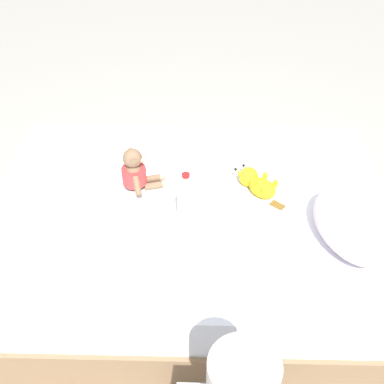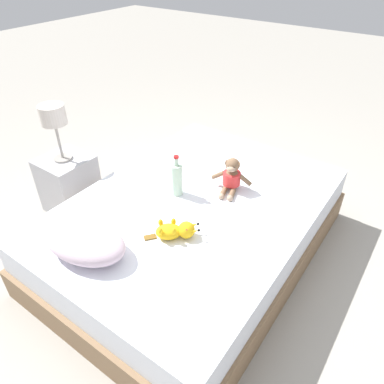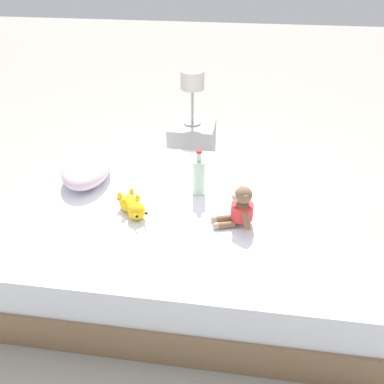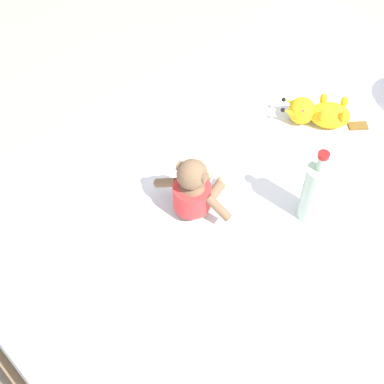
# 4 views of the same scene
# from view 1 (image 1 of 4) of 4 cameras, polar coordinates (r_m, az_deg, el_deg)

# --- Properties ---
(ground_plane) EXTENTS (16.00, 16.00, 0.00)m
(ground_plane) POSITION_cam_1_polar(r_m,az_deg,el_deg) (2.60, -0.20, -8.69)
(ground_plane) COLOR #9E998E
(bed) EXTENTS (1.46, 2.04, 0.45)m
(bed) POSITION_cam_1_polar(r_m,az_deg,el_deg) (2.44, -0.21, -5.27)
(bed) COLOR #846647
(bed) RESTS_ON ground_plane
(pillow) EXTENTS (0.54, 0.38, 0.16)m
(pillow) POSITION_cam_1_polar(r_m,az_deg,el_deg) (2.17, 19.01, -3.77)
(pillow) COLOR silver
(pillow) RESTS_ON bed
(plush_monkey) EXTENTS (0.28, 0.24, 0.24)m
(plush_monkey) POSITION_cam_1_polar(r_m,az_deg,el_deg) (2.33, -6.92, 2.43)
(plush_monkey) COLOR brown
(plush_monkey) RESTS_ON bed
(plush_yellow_creature) EXTENTS (0.29, 0.25, 0.10)m
(plush_yellow_creature) POSITION_cam_1_polar(r_m,az_deg,el_deg) (2.35, 7.97, 1.14)
(plush_yellow_creature) COLOR yellow
(plush_yellow_creature) RESTS_ON bed
(glass_bottle) EXTENTS (0.08, 0.08, 0.29)m
(glass_bottle) POSITION_cam_1_polar(r_m,az_deg,el_deg) (2.09, -0.74, -1.59)
(glass_bottle) COLOR #B2D1B7
(glass_bottle) RESTS_ON bed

